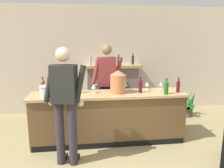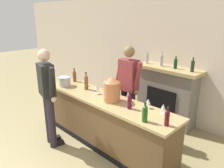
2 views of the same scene
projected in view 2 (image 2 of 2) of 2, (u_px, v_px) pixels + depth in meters
The scene contains 17 objects.
wall_back_panel at pixel (163, 59), 5.00m from camera, with size 12.00×0.07×2.75m.
bar_counter at pixel (105, 122), 4.00m from camera, with size 2.86×0.64×0.94m.
fireplace_stone at pixel (166, 95), 4.84m from camera, with size 1.44×0.52×1.58m.
person_customer at pixel (48, 94), 3.85m from camera, with size 0.65×0.37×1.81m.
person_bartender at pixel (128, 88), 4.20m from camera, with size 0.66×0.30×1.81m.
copper_dispenser at pixel (112, 89), 3.67m from camera, with size 0.29×0.33×0.42m.
ice_bucket_steel at pixel (65, 81), 4.47m from camera, with size 0.25×0.25×0.19m.
wine_bottle_burgundy_dark at pixel (86, 82), 4.26m from camera, with size 0.08×0.08×0.35m.
wine_bottle_chardonnay_pale at pixel (167, 117), 2.89m from camera, with size 0.07×0.07×0.27m.
wine_bottle_port_short at pixel (130, 101), 3.40m from camera, with size 0.07×0.07×0.29m.
wine_bottle_rose_blush at pixel (74, 76), 4.77m from camera, with size 0.08×0.08×0.29m.
wine_bottle_riesling_slim at pixel (145, 113), 2.99m from camera, with size 0.08×0.08×0.29m.
wine_glass_front_left at pixel (97, 88), 4.03m from camera, with size 0.09×0.09×0.17m.
wine_glass_mid_counter at pixel (85, 80), 4.47m from camera, with size 0.08×0.08×0.18m.
wine_glass_front_right at pixel (128, 95), 3.71m from camera, with size 0.07×0.07×0.15m.
wine_glass_back_row at pixel (163, 107), 3.23m from camera, with size 0.07×0.07×0.16m.
wine_glass_by_dispenser at pixel (148, 102), 3.42m from camera, with size 0.08×0.08×0.16m.
Camera 2 is at (2.66, -0.41, 2.38)m, focal length 35.00 mm.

